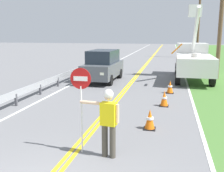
{
  "coord_description": "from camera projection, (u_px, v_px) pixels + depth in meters",
  "views": [
    {
      "loc": [
        2.51,
        -3.93,
        3.21
      ],
      "look_at": [
        0.32,
        5.94,
        1.2
      ],
      "focal_mm": 42.69,
      "sensor_mm": 36.0,
      "label": 1
    }
  ],
  "objects": [
    {
      "name": "centerline_yellow_left",
      "position": [
        141.0,
        69.0,
        24.09
      ],
      "size": [
        0.11,
        110.0,
        0.01
      ],
      "primitive_type": "cube",
      "color": "yellow",
      "rests_on": "ground"
    },
    {
      "name": "centerline_yellow_right",
      "position": [
        143.0,
        69.0,
        24.05
      ],
      "size": [
        0.11,
        110.0,
        0.01
      ],
      "primitive_type": "cube",
      "color": "yellow",
      "rests_on": "ground"
    },
    {
      "name": "edge_line_right",
      "position": [
        183.0,
        70.0,
        23.31
      ],
      "size": [
        0.12,
        110.0,
        0.01
      ],
      "primitive_type": "cube",
      "color": "silver",
      "rests_on": "ground"
    },
    {
      "name": "edge_line_left",
      "position": [
        104.0,
        68.0,
        24.83
      ],
      "size": [
        0.12,
        110.0,
        0.01
      ],
      "primitive_type": "cube",
      "color": "silver",
      "rests_on": "ground"
    },
    {
      "name": "flagger_worker",
      "position": [
        108.0,
        119.0,
        6.84
      ],
      "size": [
        1.08,
        0.31,
        1.83
      ],
      "color": "#474238",
      "rests_on": "ground"
    },
    {
      "name": "stop_sign_paddle",
      "position": [
        81.0,
        91.0,
        6.98
      ],
      "size": [
        0.56,
        0.04,
        2.33
      ],
      "color": "silver",
      "rests_on": "ground"
    },
    {
      "name": "utility_bucket_truck",
      "position": [
        193.0,
        59.0,
        18.79
      ],
      "size": [
        2.72,
        6.83,
        5.17
      ],
      "color": "silver",
      "rests_on": "ground"
    },
    {
      "name": "oncoming_suv_nearest",
      "position": [
        103.0,
        66.0,
        17.98
      ],
      "size": [
        2.0,
        4.64,
        2.1
      ],
      "color": "#4C5156",
      "rests_on": "ground"
    },
    {
      "name": "utility_pole_near",
      "position": [
        221.0,
        18.0,
        18.14
      ],
      "size": [
        1.8,
        0.28,
        8.15
      ],
      "color": "brown",
      "rests_on": "ground"
    },
    {
      "name": "utility_pole_mid",
      "position": [
        199.0,
        25.0,
        34.55
      ],
      "size": [
        1.8,
        0.28,
        8.24
      ],
      "color": "brown",
      "rests_on": "ground"
    },
    {
      "name": "traffic_cone_lead",
      "position": [
        150.0,
        120.0,
        9.01
      ],
      "size": [
        0.4,
        0.4,
        0.7
      ],
      "color": "orange",
      "rests_on": "ground"
    },
    {
      "name": "traffic_cone_mid",
      "position": [
        164.0,
        99.0,
        11.86
      ],
      "size": [
        0.4,
        0.4,
        0.7
      ],
      "color": "orange",
      "rests_on": "ground"
    },
    {
      "name": "traffic_cone_tail",
      "position": [
        170.0,
        87.0,
        14.44
      ],
      "size": [
        0.4,
        0.4,
        0.7
      ],
      "color": "orange",
      "rests_on": "ground"
    },
    {
      "name": "guardrail_left_shoulder",
      "position": [
        77.0,
        71.0,
        19.54
      ],
      "size": [
        0.1,
        32.0,
        0.71
      ],
      "color": "#9EA0A3",
      "rests_on": "ground"
    }
  ]
}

